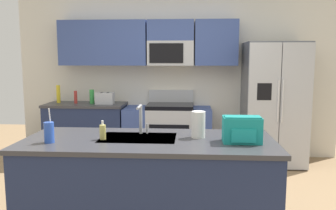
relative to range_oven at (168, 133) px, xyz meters
The scene contains 15 objects.
ground_plane 1.86m from the range_oven, 86.05° to the right, with size 9.00×9.00×0.00m, color #997A56.
kitchen_wall_unit 1.07m from the range_oven, 93.74° to the left, with size 5.20×0.43×2.60m.
back_counter 1.31m from the range_oven, behind, with size 1.25×0.63×0.90m.
range_oven is the anchor object (origin of this frame).
refrigerator 1.69m from the range_oven, ahead, with size 0.90×0.76×1.85m.
island_counter 2.35m from the range_oven, 90.42° to the right, with size 2.23×0.93×0.90m.
toaster 1.13m from the range_oven, behind, with size 0.28×0.16×0.18m.
pepper_mill 1.57m from the range_oven, behind, with size 0.05×0.05×0.20m, color #B2332D.
bottle_green 1.33m from the range_oven, behind, with size 0.07×0.07×0.22m, color green.
bottle_yellow 1.87m from the range_oven, behind, with size 0.06×0.06×0.28m, color yellow.
sink_faucet 2.25m from the range_oven, 92.93° to the right, with size 0.09×0.21×0.28m.
drink_cup_blue 2.73m from the range_oven, 108.37° to the right, with size 0.08×0.08×0.30m.
soap_dispenser 2.49m from the range_oven, 99.92° to the right, with size 0.06×0.06×0.17m.
paper_towel_roll 2.37m from the range_oven, 79.32° to the right, with size 0.12×0.12×0.24m, color white.
backpack 2.62m from the range_oven, 71.89° to the right, with size 0.32×0.22×0.23m.
Camera 1 is at (0.23, -3.52, 1.61)m, focal length 36.73 mm.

